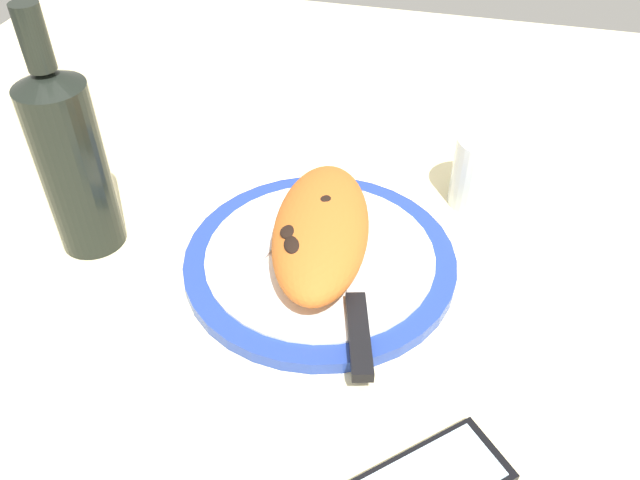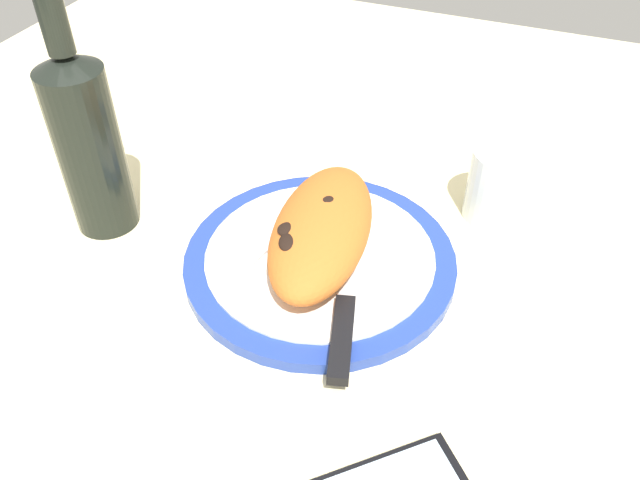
{
  "view_description": "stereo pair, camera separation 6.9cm",
  "coord_description": "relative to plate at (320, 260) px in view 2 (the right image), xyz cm",
  "views": [
    {
      "loc": [
        50.54,
        12.96,
        49.56
      ],
      "look_at": [
        0.0,
        0.0,
        3.76
      ],
      "focal_mm": 36.11,
      "sensor_mm": 36.0,
      "label": 1
    },
    {
      "loc": [
        48.37,
        19.55,
        49.56
      ],
      "look_at": [
        0.0,
        0.0,
        3.76
      ],
      "focal_mm": 36.11,
      "sensor_mm": 36.0,
      "label": 2
    }
  ],
  "objects": [
    {
      "name": "ground_plane",
      "position": [
        0.0,
        0.0,
        -2.34
      ],
      "size": [
        150.0,
        150.0,
        3.0
      ],
      "primitive_type": "cube",
      "color": "beige"
    },
    {
      "name": "wine_bottle",
      "position": [
        2.28,
        -26.58,
        10.48
      ],
      "size": [
        7.21,
        7.21,
        27.86
      ],
      "color": "black",
      "rests_on": "ground_plane"
    },
    {
      "name": "water_glass",
      "position": [
        -16.29,
        16.44,
        3.07
      ],
      "size": [
        7.92,
        7.92,
        9.11
      ],
      "color": "silver",
      "rests_on": "ground_plane"
    },
    {
      "name": "fork",
      "position": [
        2.21,
        -5.93,
        1.12
      ],
      "size": [
        16.1,
        4.75,
        0.4
      ],
      "color": "silver",
      "rests_on": "plate"
    },
    {
      "name": "plate",
      "position": [
        0.0,
        0.0,
        0.0
      ],
      "size": [
        30.05,
        30.05,
        1.76
      ],
      "color": "#233D99",
      "rests_on": "ground_plane"
    },
    {
      "name": "calzone",
      "position": [
        -0.49,
        -0.23,
        4.0
      ],
      "size": [
        23.66,
        13.45,
        6.13
      ],
      "color": "#C16023",
      "rests_on": "plate"
    },
    {
      "name": "knife",
      "position": [
        8.16,
        5.84,
        1.42
      ],
      "size": [
        22.26,
        7.99,
        1.2
      ],
      "color": "silver",
      "rests_on": "plate"
    }
  ]
}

